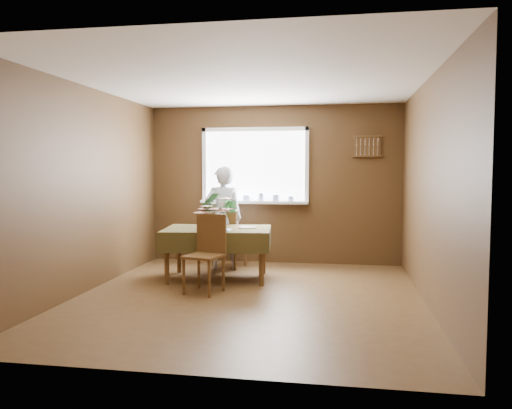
% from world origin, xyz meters
% --- Properties ---
extents(floor, '(4.50, 4.50, 0.00)m').
position_xyz_m(floor, '(0.00, 0.00, 0.00)').
color(floor, '#4B3219').
rests_on(floor, ground).
extents(ceiling, '(4.50, 4.50, 0.00)m').
position_xyz_m(ceiling, '(0.00, 0.00, 2.50)').
color(ceiling, white).
rests_on(ceiling, wall_back).
extents(wall_back, '(4.00, 0.00, 4.00)m').
position_xyz_m(wall_back, '(0.00, 2.25, 1.25)').
color(wall_back, brown).
rests_on(wall_back, floor).
extents(wall_front, '(4.00, 0.00, 4.00)m').
position_xyz_m(wall_front, '(0.00, -2.25, 1.25)').
color(wall_front, brown).
rests_on(wall_front, floor).
extents(wall_left, '(0.00, 4.50, 4.50)m').
position_xyz_m(wall_left, '(-2.00, 0.00, 1.25)').
color(wall_left, brown).
rests_on(wall_left, floor).
extents(wall_right, '(0.00, 4.50, 4.50)m').
position_xyz_m(wall_right, '(2.00, 0.00, 1.25)').
color(wall_right, brown).
rests_on(wall_right, floor).
extents(window_assembly, '(1.72, 0.20, 1.22)m').
position_xyz_m(window_assembly, '(-0.30, 2.20, 1.35)').
color(window_assembly, white).
rests_on(window_assembly, wall_back).
extents(spoon_rack, '(0.44, 0.05, 0.33)m').
position_xyz_m(spoon_rack, '(1.45, 2.22, 1.85)').
color(spoon_rack, brown).
rests_on(spoon_rack, wall_back).
extents(dining_table, '(1.54, 1.13, 0.70)m').
position_xyz_m(dining_table, '(-0.59, 0.91, 0.61)').
color(dining_table, brown).
rests_on(dining_table, floor).
extents(chair_far, '(0.51, 0.51, 0.99)m').
position_xyz_m(chair_far, '(-0.63, 1.63, 0.54)').
color(chair_far, brown).
rests_on(chair_far, floor).
extents(chair_near, '(0.50, 0.50, 0.95)m').
position_xyz_m(chair_near, '(-0.55, 0.20, 0.52)').
color(chair_near, brown).
rests_on(chair_near, floor).
extents(seated_woman, '(0.65, 0.53, 1.54)m').
position_xyz_m(seated_woman, '(-0.67, 1.56, 0.77)').
color(seated_woman, white).
rests_on(seated_woman, floor).
extents(flower_bouquet, '(0.50, 0.50, 0.43)m').
position_xyz_m(flower_bouquet, '(-0.54, 0.70, 0.97)').
color(flower_bouquet, white).
rests_on(flower_bouquet, dining_table).
extents(side_plate, '(0.29, 0.29, 0.01)m').
position_xyz_m(side_plate, '(-0.20, 1.02, 0.70)').
color(side_plate, white).
rests_on(side_plate, dining_table).
extents(table_knife, '(0.13, 0.21, 0.00)m').
position_xyz_m(table_knife, '(-0.44, 0.68, 0.71)').
color(table_knife, silver).
rests_on(table_knife, dining_table).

